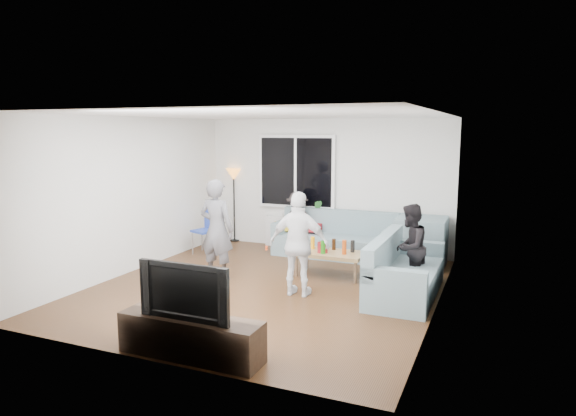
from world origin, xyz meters
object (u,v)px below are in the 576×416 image
at_px(tv_console, 191,337).
at_px(sofa_right_section, 406,266).
at_px(floor_lamp, 234,205).
at_px(television, 189,289).
at_px(coffee_table, 330,264).
at_px(player_left, 217,229).
at_px(side_chair, 204,231).
at_px(spectator_back, 297,222).
at_px(sofa_back_section, 335,234).
at_px(player_right, 299,244).
at_px(spectator_right, 410,247).

bearing_deg(tv_console, sofa_right_section, 59.79).
xyz_separation_m(floor_lamp, television, (2.34, -5.21, -0.04)).
height_order(coffee_table, floor_lamp, floor_lamp).
bearing_deg(floor_lamp, sofa_right_section, -28.91).
xyz_separation_m(player_left, television, (1.22, -2.61, -0.07)).
height_order(side_chair, player_left, player_left).
xyz_separation_m(floor_lamp, tv_console, (2.34, -5.21, -0.56)).
relative_size(side_chair, spectator_back, 0.72).
distance_m(sofa_back_section, spectator_back, 0.80).
distance_m(sofa_right_section, spectator_back, 3.06).
distance_m(spectator_back, tv_console, 4.87).
distance_m(player_right, spectator_right, 1.67).
distance_m(floor_lamp, television, 5.72).
distance_m(floor_lamp, spectator_right, 4.54).
distance_m(coffee_table, tv_console, 3.50).
xyz_separation_m(sofa_back_section, television, (-0.07, -4.77, 0.32)).
distance_m(floor_lamp, player_right, 3.90).
bearing_deg(sofa_back_section, floor_lamp, 169.57).
height_order(sofa_back_section, tv_console, sofa_back_section).
bearing_deg(spectator_back, tv_console, -89.21).
bearing_deg(spectator_right, coffee_table, -89.79).
relative_size(coffee_table, spectator_back, 0.92).
distance_m(coffee_table, spectator_back, 1.77).
distance_m(player_left, spectator_right, 3.02).
xyz_separation_m(sofa_right_section, coffee_table, (-1.33, 0.51, -0.22)).
xyz_separation_m(player_right, spectator_back, (-1.01, 2.45, -0.16)).
distance_m(spectator_back, television, 4.86).
bearing_deg(floor_lamp, tv_console, -65.80).
relative_size(sofa_right_section, player_left, 1.23).
relative_size(floor_lamp, spectator_back, 1.31).
bearing_deg(sofa_right_section, spectator_back, 53.10).
xyz_separation_m(coffee_table, tv_console, (-0.40, -3.48, 0.02)).
bearing_deg(television, sofa_back_section, 89.18).
xyz_separation_m(floor_lamp, player_left, (1.12, -2.60, 0.03)).
height_order(player_left, spectator_right, player_left).
bearing_deg(tv_console, floor_lamp, 114.20).
xyz_separation_m(coffee_table, player_right, (-0.10, -1.13, 0.56)).
relative_size(sofa_back_section, sofa_right_section, 1.15).
bearing_deg(spectator_back, coffee_table, -57.52).
xyz_separation_m(spectator_right, television, (-1.73, -3.22, 0.09)).
bearing_deg(coffee_table, sofa_back_section, 104.36).
distance_m(side_chair, player_right, 3.14).
height_order(floor_lamp, spectator_back, floor_lamp).
distance_m(spectator_right, television, 3.65).
xyz_separation_m(player_left, tv_console, (1.22, -2.61, -0.59)).
bearing_deg(television, sofa_right_section, 59.79).
bearing_deg(player_left, television, 117.36).
xyz_separation_m(sofa_back_section, coffee_table, (0.33, -1.29, -0.22)).
distance_m(sofa_back_section, tv_console, 4.77).
height_order(sofa_right_section, coffee_table, sofa_right_section).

